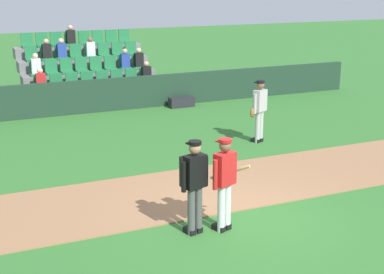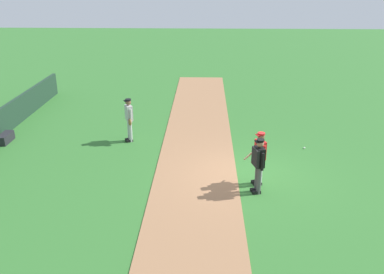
{
  "view_description": "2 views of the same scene",
  "coord_description": "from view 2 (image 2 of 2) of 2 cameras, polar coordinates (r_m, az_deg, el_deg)",
  "views": [
    {
      "loc": [
        -4.81,
        -8.73,
        4.52
      ],
      "look_at": [
        0.01,
        2.25,
        1.07
      ],
      "focal_mm": 52.41,
      "sensor_mm": 36.0,
      "label": 1
    },
    {
      "loc": [
        -12.28,
        1.44,
        6.28
      ],
      "look_at": [
        0.34,
        1.86,
        1.27
      ],
      "focal_mm": 38.6,
      "sensor_mm": 36.0,
      "label": 2
    }
  ],
  "objects": [
    {
      "name": "ground_plane",
      "position": [
        13.87,
        7.68,
        -5.51
      ],
      "size": [
        80.0,
        80.0,
        0.0
      ],
      "primitive_type": "plane",
      "color": "#33702D"
    },
    {
      "name": "infield_dirt_path",
      "position": [
        13.79,
        0.51,
        -5.4
      ],
      "size": [
        28.0,
        2.76,
        0.03
      ],
      "primitive_type": "cube",
      "color": "#9E704C",
      "rests_on": "ground"
    },
    {
      "name": "batter_red_jersey",
      "position": [
        13.07,
        9.32,
        -2.65
      ],
      "size": [
        0.75,
        0.69,
        1.76
      ],
      "color": "silver",
      "rests_on": "ground"
    },
    {
      "name": "umpire_home_plate",
      "position": [
        12.54,
        9.16,
        -3.56
      ],
      "size": [
        0.57,
        0.38,
        1.76
      ],
      "color": "#4C4C4C",
      "rests_on": "ground"
    },
    {
      "name": "runner_grey_jersey",
      "position": [
        16.47,
        -8.69,
        2.53
      ],
      "size": [
        0.65,
        0.42,
        1.76
      ],
      "color": "#B2B2B2",
      "rests_on": "ground"
    },
    {
      "name": "baseball",
      "position": [
        16.47,
        15.25,
        -1.46
      ],
      "size": [
        0.07,
        0.07,
        0.07
      ],
      "primitive_type": "sphere",
      "color": "white",
      "rests_on": "ground"
    },
    {
      "name": "equipment_bag",
      "position": [
        18.05,
        -24.38,
        -0.14
      ],
      "size": [
        0.9,
        0.36,
        0.36
      ],
      "primitive_type": "cube",
      "color": "#232328",
      "rests_on": "ground"
    }
  ]
}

